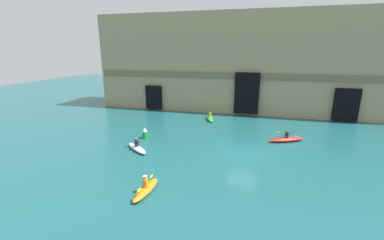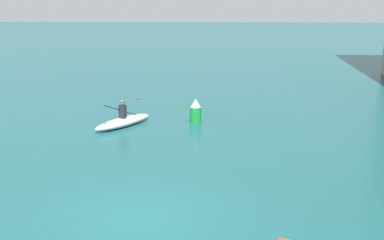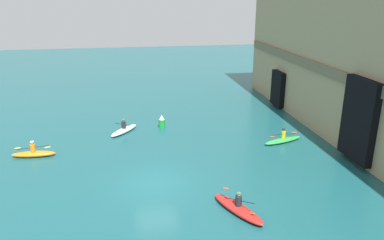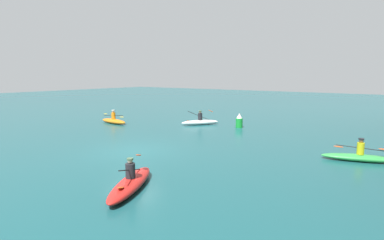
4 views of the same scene
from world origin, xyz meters
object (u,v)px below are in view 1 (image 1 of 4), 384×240
(kayak_green, at_px, (210,118))
(marker_buoy, at_px, (145,133))
(kayak_orange, at_px, (146,189))
(kayak_white, at_px, (137,148))
(kayak_red, at_px, (286,139))

(kayak_green, distance_m, marker_buoy, 9.92)
(kayak_orange, bearing_deg, kayak_white, 34.36)
(kayak_green, bearing_deg, kayak_orange, -19.41)
(marker_buoy, bearing_deg, kayak_white, -77.61)
(kayak_orange, height_order, marker_buoy, kayak_orange)
(kayak_green, height_order, marker_buoy, marker_buoy)
(marker_buoy, bearing_deg, kayak_orange, -64.83)
(kayak_white, xyz_separation_m, marker_buoy, (-0.69, 3.13, 0.26))
(kayak_orange, bearing_deg, kayak_red, -34.14)
(kayak_white, xyz_separation_m, kayak_red, (12.77, 5.70, 0.00))
(kayak_green, bearing_deg, kayak_red, 36.92)
(kayak_orange, height_order, kayak_white, kayak_white)
(kayak_red, bearing_deg, kayak_orange, -153.60)
(kayak_orange, distance_m, marker_buoy, 10.23)
(kayak_orange, xyz_separation_m, kayak_white, (-3.66, 6.12, 0.00))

